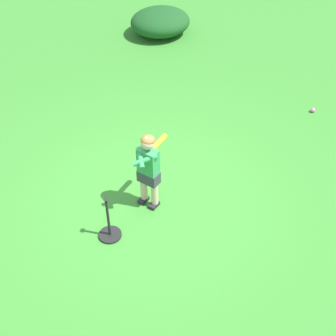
% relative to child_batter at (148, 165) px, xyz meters
% --- Properties ---
extents(ground_plane, '(40.00, 40.00, 0.00)m').
position_rel_child_batter_xyz_m(ground_plane, '(-0.03, 0.10, -0.65)').
color(ground_plane, '#38842D').
extents(child_batter, '(0.31, 0.61, 1.08)m').
position_rel_child_batter_xyz_m(child_batter, '(0.00, 0.00, 0.00)').
color(child_batter, '#232328').
rests_on(child_batter, ground).
extents(play_ball_near_batter, '(0.08, 0.08, 0.08)m').
position_rel_child_batter_xyz_m(play_ball_near_batter, '(-0.15, 3.42, -0.61)').
color(play_ball_near_batter, pink).
rests_on(play_ball_near_batter, ground).
extents(batting_tee, '(0.28, 0.28, 0.62)m').
position_rel_child_batter_xyz_m(batting_tee, '(0.18, -0.71, -0.55)').
color(batting_tee, black).
rests_on(batting_tee, ground).
extents(shrub_left_background, '(1.21, 1.31, 0.55)m').
position_rel_child_batter_xyz_m(shrub_left_background, '(-4.17, 3.17, -0.38)').
color(shrub_left_background, '#194C1E').
rests_on(shrub_left_background, ground).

